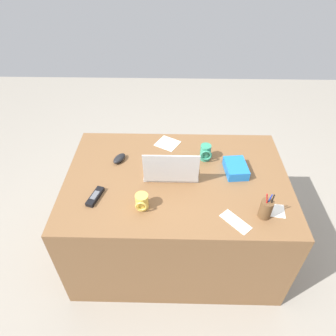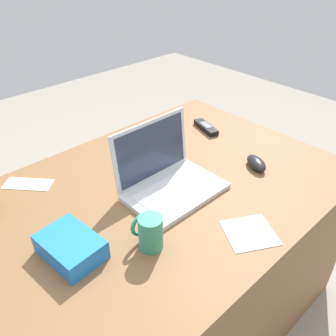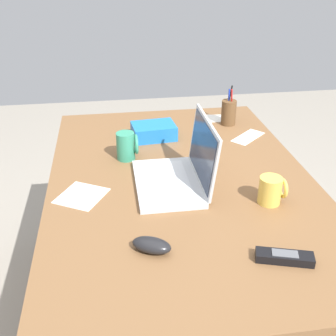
% 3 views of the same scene
% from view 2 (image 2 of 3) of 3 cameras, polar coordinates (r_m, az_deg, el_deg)
% --- Properties ---
extents(ground_plane, '(6.00, 6.00, 0.00)m').
position_cam_2_polar(ground_plane, '(1.78, -1.38, -22.24)').
color(ground_plane, gray).
extents(desk, '(1.40, 0.94, 0.72)m').
position_cam_2_polar(desk, '(1.50, -1.57, -14.62)').
color(desk, brown).
rests_on(desk, ground).
extents(laptop, '(0.34, 0.25, 0.23)m').
position_cam_2_polar(laptop, '(1.23, -0.07, -1.58)').
color(laptop, silver).
rests_on(laptop, desk).
extents(computer_mouse, '(0.10, 0.12, 0.04)m').
position_cam_2_polar(computer_mouse, '(1.41, 14.13, 0.80)').
color(computer_mouse, black).
rests_on(computer_mouse, desk).
extents(coffee_mug_white, '(0.08, 0.08, 0.11)m').
position_cam_2_polar(coffee_mug_white, '(1.02, -3.00, -10.30)').
color(coffee_mug_white, '#338C6B').
rests_on(coffee_mug_white, desk).
extents(coffee_mug_tall, '(0.07, 0.09, 0.09)m').
position_cam_2_polar(coffee_mug_tall, '(1.50, -2.80, 5.23)').
color(coffee_mug_tall, '#E0BC4C').
rests_on(coffee_mug_tall, desk).
extents(cordless_phone, '(0.09, 0.16, 0.03)m').
position_cam_2_polar(cordless_phone, '(1.65, 6.17, 6.59)').
color(cordless_phone, black).
rests_on(cordless_phone, desk).
extents(snack_bag, '(0.15, 0.19, 0.06)m').
position_cam_2_polar(snack_bag, '(1.05, -15.49, -12.21)').
color(snack_bag, blue).
rests_on(snack_bag, desk).
extents(paper_note_near_laptop, '(0.20, 0.19, 0.00)m').
position_cam_2_polar(paper_note_near_laptop, '(1.12, 13.09, -10.18)').
color(paper_note_near_laptop, white).
rests_on(paper_note_near_laptop, desk).
extents(paper_note_right, '(0.17, 0.18, 0.00)m').
position_cam_2_polar(paper_note_right, '(1.38, -21.74, -2.43)').
color(paper_note_right, white).
rests_on(paper_note_right, desk).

